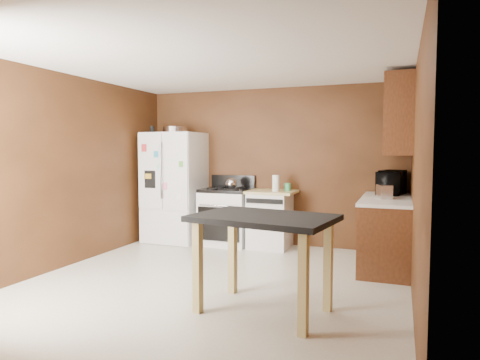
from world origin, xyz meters
The scene contains 18 objects.
floor centered at (0.00, 0.00, 0.00)m, with size 4.50×4.50×0.00m, color beige.
ceiling centered at (0.00, 0.00, 2.50)m, with size 4.50×4.50×0.00m, color white.
wall_back centered at (0.00, 2.25, 1.25)m, with size 4.20×4.20×0.00m, color #562E16.
wall_front centered at (0.00, -2.25, 1.25)m, with size 4.20×4.20×0.00m, color #562E16.
wall_left centered at (-2.10, 0.00, 1.25)m, with size 4.50×4.50×0.00m, color #562E16.
wall_right centered at (2.10, 0.00, 1.25)m, with size 4.50×4.50×0.00m, color #562E16.
roasting_pan centered at (-1.56, 1.92, 1.85)m, with size 0.40×0.40×0.10m, color silver.
pen_cup centered at (-1.93, 1.81, 1.86)m, with size 0.08×0.08×0.12m, color black.
kettle centered at (-0.53, 1.84, 0.99)m, with size 0.17×0.17×0.17m, color silver.
paper_towel centered at (0.20, 1.86, 1.01)m, with size 0.11×0.11×0.25m, color white.
green_canister centered at (0.33, 2.03, 0.95)m, with size 0.11×0.11×0.12m, color #40A664.
toaster centered at (1.77, 1.34, 0.99)m, with size 0.15×0.24×0.17m, color silver.
microwave centered at (1.84, 1.93, 1.05)m, with size 0.54×0.37×0.30m, color black.
refrigerator centered at (-1.55, 1.86, 0.90)m, with size 0.90×0.80×1.80m.
gas_range centered at (-0.64, 1.92, 0.46)m, with size 0.76×0.68×1.10m.
dishwasher centered at (0.08, 1.95, 0.45)m, with size 0.78×0.63×0.89m.
right_cabinets centered at (1.84, 1.48, 0.91)m, with size 0.63×1.58×2.45m.
island centered at (0.78, -0.62, 0.77)m, with size 1.38×1.03×0.91m.
Camera 1 is at (1.97, -4.36, 1.51)m, focal length 32.00 mm.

